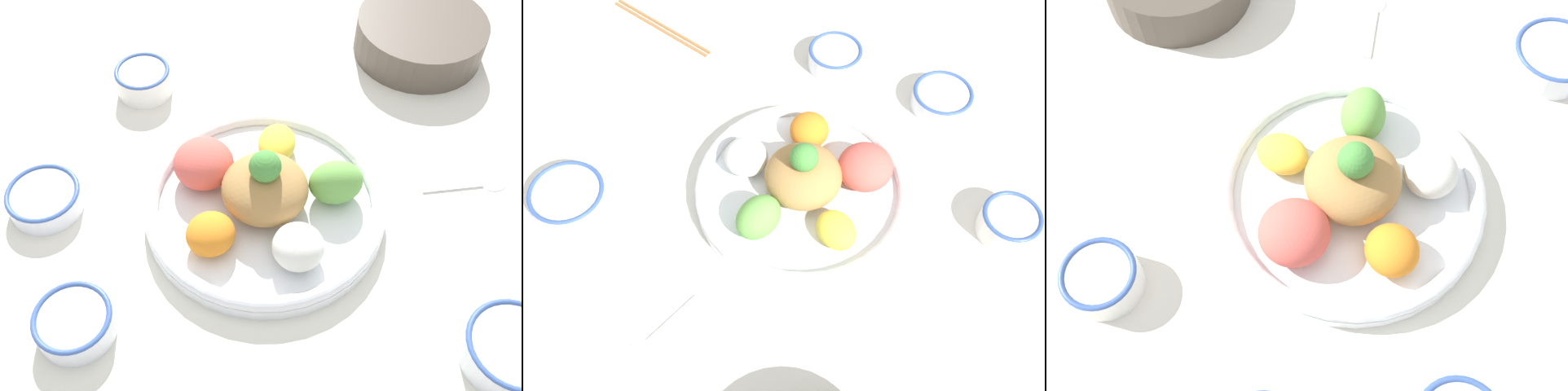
% 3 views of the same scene
% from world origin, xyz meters
% --- Properties ---
extents(ground_plane, '(2.40, 2.40, 0.00)m').
position_xyz_m(ground_plane, '(0.00, 0.00, 0.00)').
color(ground_plane, silver).
extents(salad_platter, '(0.33, 0.33, 0.12)m').
position_xyz_m(salad_platter, '(0.02, 0.01, 0.03)').
color(salad_platter, white).
rests_on(salad_platter, ground_plane).
extents(sauce_bowl_red, '(0.10, 0.10, 0.03)m').
position_xyz_m(sauce_bowl_red, '(0.32, -0.04, 0.02)').
color(sauce_bowl_red, white).
rests_on(sauce_bowl_red, ground_plane).
extents(rice_bowl_blue, '(0.09, 0.09, 0.05)m').
position_xyz_m(rice_bowl_blue, '(0.19, -0.26, 0.03)').
color(rice_bowl_blue, white).
rests_on(rice_bowl_blue, ground_plane).
extents(sauce_bowl_dark, '(0.10, 0.10, 0.04)m').
position_xyz_m(sauce_bowl_dark, '(0.27, 0.16, 0.02)').
color(sauce_bowl_dark, white).
rests_on(sauce_bowl_dark, ground_plane).
extents(rice_bowl_plain, '(0.12, 0.12, 0.04)m').
position_xyz_m(rice_bowl_plain, '(-0.25, 0.25, 0.02)').
color(rice_bowl_plain, white).
rests_on(rice_bowl_plain, ground_plane).
extents(side_serving_bowl, '(0.22, 0.22, 0.07)m').
position_xyz_m(side_serving_bowl, '(-0.28, -0.31, 0.04)').
color(side_serving_bowl, '#51473D').
rests_on(side_serving_bowl, ground_plane).
extents(serving_spoon_main, '(0.13, 0.03, 0.01)m').
position_xyz_m(serving_spoon_main, '(-0.29, -0.01, 0.00)').
color(serving_spoon_main, silver).
rests_on(serving_spoon_main, ground_plane).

